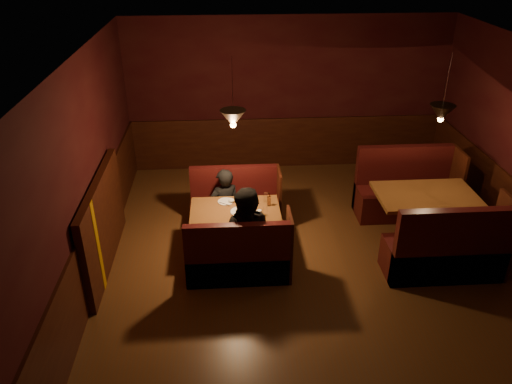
{
  "coord_description": "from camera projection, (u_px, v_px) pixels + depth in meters",
  "views": [
    {
      "loc": [
        -1.22,
        -5.55,
        4.26
      ],
      "look_at": [
        -0.8,
        0.62,
        0.95
      ],
      "focal_mm": 35.0,
      "sensor_mm": 36.0,
      "label": 1
    }
  ],
  "objects": [
    {
      "name": "main_bench_far",
      "position": [
        236.0,
        207.0,
        7.94
      ],
      "size": [
        1.4,
        0.5,
        0.96
      ],
      "color": "#38080B",
      "rests_on": "ground"
    },
    {
      "name": "second_bench_near",
      "position": [
        447.0,
        254.0,
        6.71
      ],
      "size": [
        1.6,
        0.6,
        1.14
      ],
      "color": "#38080B",
      "rests_on": "ground"
    },
    {
      "name": "main_table",
      "position": [
        236.0,
        218.0,
        7.2
      ],
      "size": [
        1.28,
        0.77,
        0.89
      ],
      "color": "brown",
      "rests_on": "ground"
    },
    {
      "name": "second_bench_far",
      "position": [
        405.0,
        193.0,
        8.23
      ],
      "size": [
        1.6,
        0.6,
        1.14
      ],
      "color": "#38080B",
      "rests_on": "ground"
    },
    {
      "name": "room",
      "position": [
        299.0,
        204.0,
        6.5
      ],
      "size": [
        6.02,
        7.02,
        2.92
      ],
      "color": "brown",
      "rests_on": "ground"
    },
    {
      "name": "second_table",
      "position": [
        424.0,
        206.0,
        7.35
      ],
      "size": [
        1.45,
        0.92,
        0.82
      ],
      "color": "brown",
      "rests_on": "ground"
    },
    {
      "name": "diner_b",
      "position": [
        249.0,
        222.0,
        6.56
      ],
      "size": [
        0.93,
        0.81,
        1.63
      ],
      "primitive_type": "imported",
      "rotation": [
        0.0,
        0.0,
        -0.28
      ],
      "color": "black",
      "rests_on": "ground"
    },
    {
      "name": "diner_a",
      "position": [
        224.0,
        190.0,
        7.62
      ],
      "size": [
        0.59,
        0.48,
        1.39
      ],
      "primitive_type": "imported",
      "rotation": [
        0.0,
        0.0,
        3.48
      ],
      "color": "black",
      "rests_on": "ground"
    },
    {
      "name": "main_bench_near",
      "position": [
        239.0,
        261.0,
        6.67
      ],
      "size": [
        1.4,
        0.5,
        0.96
      ],
      "color": "#38080B",
      "rests_on": "ground"
    }
  ]
}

